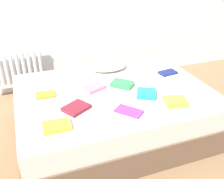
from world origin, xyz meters
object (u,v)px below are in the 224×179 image
at_px(textbook_teal, 146,94).
at_px(textbook_white, 175,89).
at_px(textbook_green, 122,84).
at_px(textbook_navy, 168,73).
at_px(bed, 114,110).
at_px(radiator, 15,69).
at_px(textbook_lime, 175,101).
at_px(textbook_maroon, 76,108).
at_px(pillow, 108,65).
at_px(textbook_yellow, 57,126).
at_px(textbook_pink, 94,88).
at_px(textbook_purple, 129,111).
at_px(textbook_orange, 46,95).

height_order(textbook_teal, textbook_white, textbook_teal).
relative_size(textbook_teal, textbook_white, 0.90).
distance_m(textbook_green, textbook_navy, 0.63).
height_order(bed, radiator, radiator).
relative_size(textbook_lime, textbook_maroon, 0.91).
distance_m(pillow, textbook_maroon, 0.94).
distance_m(pillow, textbook_yellow, 1.25).
distance_m(textbook_maroon, textbook_pink, 0.41).
bearing_deg(textbook_navy, bed, -175.12).
height_order(textbook_green, textbook_navy, textbook_green).
bearing_deg(textbook_teal, textbook_purple, -114.06).
xyz_separation_m(pillow, textbook_white, (0.48, -0.73, -0.04)).
distance_m(textbook_orange, textbook_green, 0.80).
xyz_separation_m(textbook_white, textbook_maroon, (-1.05, -0.02, 0.00)).
xyz_separation_m(textbook_teal, textbook_lime, (0.18, -0.24, 0.00)).
bearing_deg(pillow, radiator, 147.51).
distance_m(textbook_purple, textbook_pink, 0.55).
xyz_separation_m(textbook_lime, textbook_purple, (-0.47, 0.02, -0.01)).
relative_size(textbook_white, textbook_pink, 0.94).
height_order(textbook_white, textbook_pink, textbook_pink).
height_order(textbook_teal, textbook_pink, textbook_teal).
bearing_deg(bed, textbook_green, 23.54).
bearing_deg(textbook_lime, textbook_maroon, 179.08).
xyz_separation_m(pillow, textbook_teal, (0.15, -0.74, -0.03)).
height_order(radiator, textbook_navy, radiator).
xyz_separation_m(radiator, textbook_orange, (0.27, -1.08, 0.13)).
xyz_separation_m(bed, textbook_pink, (-0.19, 0.09, 0.27)).
distance_m(radiator, pillow, 1.28).
bearing_deg(textbook_yellow, radiator, 101.85).
relative_size(bed, textbook_teal, 10.77).
bearing_deg(radiator, bed, -51.59).
bearing_deg(textbook_yellow, bed, 36.35).
relative_size(bed, textbook_green, 9.04).
bearing_deg(textbook_lime, textbook_navy, 77.90).
xyz_separation_m(pillow, textbook_lime, (0.33, -0.98, -0.03)).
bearing_deg(textbook_maroon, pillow, 22.15).
distance_m(textbook_purple, textbook_maroon, 0.48).
height_order(pillow, textbook_green, pillow).
relative_size(textbook_orange, textbook_navy, 0.92).
bearing_deg(pillow, textbook_lime, -71.34).
xyz_separation_m(bed, textbook_white, (0.60, -0.22, 0.27)).
relative_size(pillow, textbook_navy, 2.24).
distance_m(bed, radiator, 1.54).
distance_m(textbook_white, textbook_green, 0.55).
height_order(bed, textbook_white, textbook_white).
xyz_separation_m(textbook_orange, textbook_purple, (0.66, -0.56, -0.00)).
distance_m(textbook_orange, textbook_navy, 1.42).
height_order(textbook_orange, textbook_maroon, textbook_maroon).
relative_size(textbook_teal, textbook_pink, 0.85).
bearing_deg(textbook_lime, textbook_white, 71.37).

